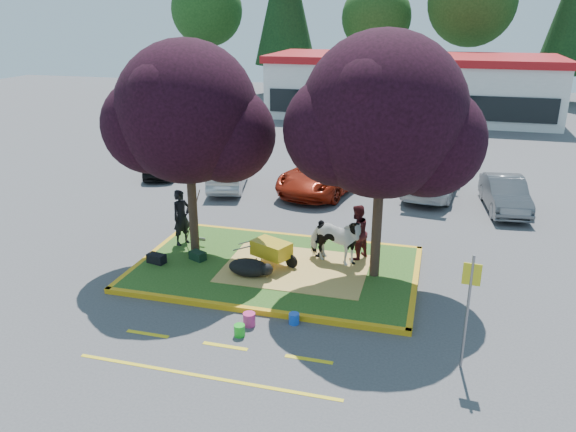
% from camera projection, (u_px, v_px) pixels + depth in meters
% --- Properties ---
extents(ground, '(90.00, 90.00, 0.00)m').
position_uv_depth(ground, '(276.00, 271.00, 16.85)').
color(ground, '#424244').
rests_on(ground, ground).
extents(median_island, '(8.00, 5.00, 0.15)m').
position_uv_depth(median_island, '(276.00, 268.00, 16.82)').
color(median_island, '#224C18').
rests_on(median_island, ground).
extents(curb_near, '(8.30, 0.16, 0.15)m').
position_uv_depth(curb_near, '(248.00, 310.00, 14.48)').
color(curb_near, gold).
rests_on(curb_near, ground).
extents(curb_far, '(8.30, 0.16, 0.15)m').
position_uv_depth(curb_far, '(298.00, 237.00, 19.16)').
color(curb_far, gold).
rests_on(curb_far, ground).
extents(curb_left, '(0.16, 5.30, 0.15)m').
position_uv_depth(curb_left, '(153.00, 254.00, 17.83)').
color(curb_left, gold).
rests_on(curb_left, ground).
extents(curb_right, '(0.16, 5.30, 0.15)m').
position_uv_depth(curb_right, '(415.00, 285.00, 15.81)').
color(curb_right, gold).
rests_on(curb_right, ground).
extents(straw_bedding, '(4.20, 3.00, 0.01)m').
position_uv_depth(straw_bedding, '(296.00, 268.00, 16.64)').
color(straw_bedding, '#E5BA5E').
rests_on(straw_bedding, median_island).
extents(tree_purple_left, '(5.06, 4.20, 6.51)m').
position_uv_depth(tree_purple_left, '(188.00, 119.00, 16.38)').
color(tree_purple_left, black).
rests_on(tree_purple_left, median_island).
extents(tree_purple_right, '(5.30, 4.40, 6.82)m').
position_uv_depth(tree_purple_right, '(384.00, 123.00, 14.72)').
color(tree_purple_right, black).
rests_on(tree_purple_right, median_island).
extents(fire_lane_stripe_a, '(1.10, 0.12, 0.01)m').
position_uv_depth(fire_lane_stripe_a, '(148.00, 334.00, 13.53)').
color(fire_lane_stripe_a, yellow).
rests_on(fire_lane_stripe_a, ground).
extents(fire_lane_stripe_b, '(1.10, 0.12, 0.01)m').
position_uv_depth(fire_lane_stripe_b, '(225.00, 346.00, 13.04)').
color(fire_lane_stripe_b, yellow).
rests_on(fire_lane_stripe_b, ground).
extents(fire_lane_stripe_c, '(1.10, 0.12, 0.01)m').
position_uv_depth(fire_lane_stripe_c, '(309.00, 359.00, 12.54)').
color(fire_lane_stripe_c, yellow).
rests_on(fire_lane_stripe_c, ground).
extents(fire_lane_long, '(6.00, 0.10, 0.01)m').
position_uv_depth(fire_lane_long, '(205.00, 377.00, 11.95)').
color(fire_lane_long, yellow).
rests_on(fire_lane_long, ground).
extents(retail_building, '(20.40, 8.40, 4.40)m').
position_uv_depth(retail_building, '(410.00, 85.00, 40.93)').
color(retail_building, silver).
rests_on(retail_building, ground).
extents(treeline, '(46.58, 7.80, 14.63)m').
position_uv_depth(treeline, '(413.00, 6.00, 47.96)').
color(treeline, black).
rests_on(treeline, ground).
extents(cow, '(1.93, 1.21, 1.51)m').
position_uv_depth(cow, '(335.00, 240.00, 16.72)').
color(cow, silver).
rests_on(cow, median_island).
extents(calf, '(1.23, 0.76, 0.51)m').
position_uv_depth(calf, '(248.00, 268.00, 16.10)').
color(calf, black).
rests_on(calf, median_island).
extents(handler, '(0.69, 0.79, 1.83)m').
position_uv_depth(handler, '(182.00, 217.00, 18.11)').
color(handler, black).
rests_on(handler, median_island).
extents(visitor_a, '(0.99, 1.06, 1.72)m').
position_uv_depth(visitor_a, '(357.00, 232.00, 17.03)').
color(visitor_a, '#431316').
rests_on(visitor_a, median_island).
extents(visitor_b, '(0.46, 0.76, 1.20)m').
position_uv_depth(visitor_b, '(321.00, 238.00, 17.26)').
color(visitor_b, black).
rests_on(visitor_b, median_island).
extents(wheelbarrow, '(2.01, 1.08, 0.77)m').
position_uv_depth(wheelbarrow, '(272.00, 249.00, 16.66)').
color(wheelbarrow, black).
rests_on(wheelbarrow, median_island).
extents(gear_bag_dark, '(0.60, 0.41, 0.28)m').
position_uv_depth(gear_bag_dark, '(156.00, 258.00, 16.97)').
color(gear_bag_dark, black).
rests_on(gear_bag_dark, median_island).
extents(gear_bag_green, '(0.57, 0.48, 0.26)m').
position_uv_depth(gear_bag_green, '(198.00, 256.00, 17.19)').
color(gear_bag_green, black).
rests_on(gear_bag_green, median_island).
extents(sign_post, '(0.38, 0.06, 2.68)m').
position_uv_depth(sign_post, '(469.00, 299.00, 11.71)').
color(sign_post, slate).
rests_on(sign_post, ground).
extents(bucket_green, '(0.32, 0.32, 0.29)m').
position_uv_depth(bucket_green, '(240.00, 330.00, 13.42)').
color(bucket_green, green).
rests_on(bucket_green, ground).
extents(bucket_pink, '(0.33, 0.33, 0.33)m').
position_uv_depth(bucket_pink, '(249.00, 319.00, 13.86)').
color(bucket_pink, '#D02E74').
rests_on(bucket_pink, ground).
extents(bucket_blue, '(0.32, 0.32, 0.28)m').
position_uv_depth(bucket_blue, '(294.00, 319.00, 13.94)').
color(bucket_blue, blue).
rests_on(bucket_blue, ground).
extents(car_black, '(2.77, 4.01, 1.27)m').
position_uv_depth(car_black, '(161.00, 161.00, 26.57)').
color(car_black, black).
rests_on(car_black, ground).
extents(car_silver, '(2.29, 4.24, 1.33)m').
position_uv_depth(car_silver, '(229.00, 173.00, 24.56)').
color(car_silver, '#A3A7AB').
rests_on(car_silver, ground).
extents(car_red, '(3.74, 6.02, 1.55)m').
position_uv_depth(car_red, '(325.00, 173.00, 24.16)').
color(car_red, maroon).
rests_on(car_red, ground).
extents(car_white, '(2.60, 5.18, 1.44)m').
position_uv_depth(car_white, '(432.00, 177.00, 23.72)').
color(car_white, silver).
rests_on(car_white, ground).
extents(car_grey, '(1.82, 4.08, 1.30)m').
position_uv_depth(car_grey, '(505.00, 194.00, 21.78)').
color(car_grey, '#505356').
rests_on(car_grey, ground).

